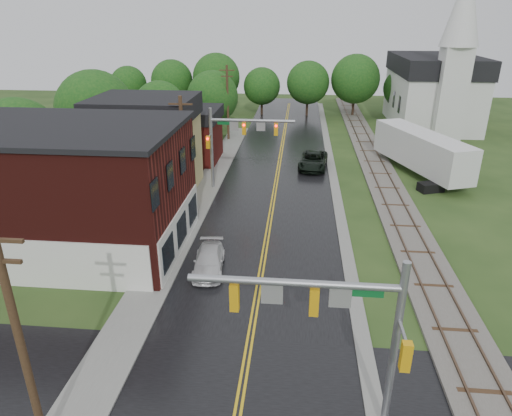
# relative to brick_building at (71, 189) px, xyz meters

# --- Properties ---
(main_road) EXTENTS (10.00, 90.00, 0.02)m
(main_road) POSITION_rel_brick_building_xyz_m (12.48, 15.00, -4.15)
(main_road) COLOR black
(main_road) RESTS_ON ground
(cross_road) EXTENTS (60.00, 9.00, 0.02)m
(cross_road) POSITION_rel_brick_building_xyz_m (12.48, -13.00, -4.15)
(cross_road) COLOR black
(cross_road) RESTS_ON ground
(curb_right) EXTENTS (0.80, 70.00, 0.12)m
(curb_right) POSITION_rel_brick_building_xyz_m (17.88, 20.00, -4.15)
(curb_right) COLOR gray
(curb_right) RESTS_ON ground
(sidewalk_left) EXTENTS (2.40, 50.00, 0.12)m
(sidewalk_left) POSITION_rel_brick_building_xyz_m (6.28, 10.00, -4.15)
(sidewalk_left) COLOR gray
(sidewalk_left) RESTS_ON ground
(brick_building) EXTENTS (14.30, 10.30, 8.30)m
(brick_building) POSITION_rel_brick_building_xyz_m (0.00, 0.00, 0.00)
(brick_building) COLOR #42110E
(brick_building) RESTS_ON ground
(yellow_house) EXTENTS (8.00, 7.00, 6.40)m
(yellow_house) POSITION_rel_brick_building_xyz_m (1.48, 11.00, -0.95)
(yellow_house) COLOR tan
(yellow_house) RESTS_ON ground
(darkred_building) EXTENTS (7.00, 6.00, 4.40)m
(darkred_building) POSITION_rel_brick_building_xyz_m (2.48, 20.00, -1.95)
(darkred_building) COLOR #3F0F0C
(darkred_building) RESTS_ON ground
(church) EXTENTS (10.40, 18.40, 20.00)m
(church) POSITION_rel_brick_building_xyz_m (32.48, 38.74, 1.68)
(church) COLOR silver
(church) RESTS_ON ground
(railroad) EXTENTS (3.20, 80.00, 0.30)m
(railroad) POSITION_rel_brick_building_xyz_m (22.48, 20.00, -4.05)
(railroad) COLOR #59544C
(railroad) RESTS_ON ground
(traffic_signal_near) EXTENTS (7.34, 0.30, 7.20)m
(traffic_signal_near) POSITION_rel_brick_building_xyz_m (15.96, -13.00, 0.82)
(traffic_signal_near) COLOR gray
(traffic_signal_near) RESTS_ON ground
(traffic_signal_far) EXTENTS (7.34, 0.43, 7.20)m
(traffic_signal_far) POSITION_rel_brick_building_xyz_m (9.01, 12.00, 0.82)
(traffic_signal_far) COLOR gray
(traffic_signal_far) RESTS_ON ground
(utility_pole_a) EXTENTS (1.80, 0.28, 9.00)m
(utility_pole_a) POSITION_rel_brick_building_xyz_m (5.68, -15.00, 0.57)
(utility_pole_a) COLOR #382616
(utility_pole_a) RESTS_ON ground
(utility_pole_b) EXTENTS (1.80, 0.28, 9.00)m
(utility_pole_b) POSITION_rel_brick_building_xyz_m (5.68, 7.00, 0.57)
(utility_pole_b) COLOR #382616
(utility_pole_b) RESTS_ON ground
(utility_pole_c) EXTENTS (1.80, 0.28, 9.00)m
(utility_pole_c) POSITION_rel_brick_building_xyz_m (5.68, 29.00, 0.57)
(utility_pole_c) COLOR #382616
(utility_pole_c) RESTS_ON ground
(tree_left_a) EXTENTS (6.80, 6.80, 8.67)m
(tree_left_a) POSITION_rel_brick_building_xyz_m (-7.36, 6.90, 0.96)
(tree_left_a) COLOR black
(tree_left_a) RESTS_ON ground
(tree_left_b) EXTENTS (7.60, 7.60, 9.69)m
(tree_left_b) POSITION_rel_brick_building_xyz_m (-5.36, 16.90, 1.57)
(tree_left_b) COLOR black
(tree_left_b) RESTS_ON ground
(tree_left_c) EXTENTS (6.00, 6.00, 7.65)m
(tree_left_c) POSITION_rel_brick_building_xyz_m (-1.36, 24.90, 0.36)
(tree_left_c) COLOR black
(tree_left_c) RESTS_ON ground
(tree_left_e) EXTENTS (6.40, 6.40, 8.16)m
(tree_left_e) POSITION_rel_brick_building_xyz_m (3.64, 30.90, 0.66)
(tree_left_e) COLOR black
(tree_left_e) RESTS_ON ground
(suv_dark) EXTENTS (3.24, 5.95, 1.58)m
(suv_dark) POSITION_rel_brick_building_xyz_m (15.98, 18.63, -3.36)
(suv_dark) COLOR black
(suv_dark) RESTS_ON ground
(pickup_white) EXTENTS (2.15, 4.45, 1.25)m
(pickup_white) POSITION_rel_brick_building_xyz_m (9.28, -2.23, -3.53)
(pickup_white) COLOR silver
(pickup_white) RESTS_ON ground
(semi_trailer) EXTENTS (7.15, 13.25, 4.07)m
(semi_trailer) POSITION_rel_brick_building_xyz_m (26.25, 17.83, -1.75)
(semi_trailer) COLOR black
(semi_trailer) RESTS_ON ground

